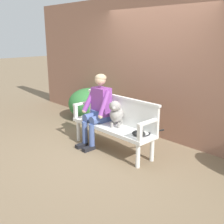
% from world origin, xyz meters
% --- Properties ---
extents(ground_plane, '(40.00, 40.00, 0.00)m').
position_xyz_m(ground_plane, '(0.00, 0.00, 0.00)').
color(ground_plane, '#7A664C').
extents(brick_garden_fence, '(8.00, 0.30, 2.76)m').
position_xyz_m(brick_garden_fence, '(0.00, 1.26, 1.38)').
color(brick_garden_fence, '#936651').
rests_on(brick_garden_fence, ground).
extents(hedge_bush_mid_left, '(1.09, 0.97, 0.76)m').
position_xyz_m(hedge_bush_mid_left, '(-1.72, 0.86, 0.38)').
color(hedge_bush_mid_left, '#337538').
rests_on(hedge_bush_mid_left, ground).
extents(garden_bench, '(1.70, 0.47, 0.46)m').
position_xyz_m(garden_bench, '(0.00, 0.00, 0.40)').
color(garden_bench, white).
rests_on(garden_bench, ground).
extents(bench_backrest, '(1.74, 0.06, 0.50)m').
position_xyz_m(bench_backrest, '(0.00, 0.20, 0.71)').
color(bench_backrest, white).
rests_on(bench_backrest, garden_bench).
extents(bench_armrest_left_end, '(0.06, 0.47, 0.28)m').
position_xyz_m(bench_armrest_left_end, '(-0.81, -0.08, 0.66)').
color(bench_armrest_left_end, white).
rests_on(bench_armrest_left_end, garden_bench).
extents(bench_armrest_right_end, '(0.06, 0.47, 0.28)m').
position_xyz_m(bench_armrest_right_end, '(0.81, -0.08, 0.66)').
color(bench_armrest_right_end, white).
rests_on(bench_armrest_right_end, garden_bench).
extents(person_seated, '(0.56, 0.63, 1.33)m').
position_xyz_m(person_seated, '(-0.36, -0.01, 0.73)').
color(person_seated, black).
rests_on(person_seated, ground).
extents(dog_on_bench, '(0.39, 0.47, 0.49)m').
position_xyz_m(dog_on_bench, '(0.09, 0.02, 0.70)').
color(dog_on_bench, gray).
rests_on(dog_on_bench, garden_bench).
extents(tennis_racket, '(0.38, 0.58, 0.03)m').
position_xyz_m(tennis_racket, '(0.63, 0.09, 0.47)').
color(tennis_racket, black).
rests_on(tennis_racket, garden_bench).
extents(baseball_glove, '(0.26, 0.23, 0.09)m').
position_xyz_m(baseball_glove, '(0.66, -0.04, 0.50)').
color(baseball_glove, black).
rests_on(baseball_glove, garden_bench).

